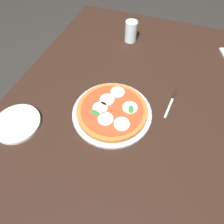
{
  "coord_description": "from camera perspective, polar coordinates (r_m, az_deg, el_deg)",
  "views": [
    {
      "loc": [
        0.54,
        0.1,
        1.35
      ],
      "look_at": [
        0.11,
        -0.06,
        0.71
      ],
      "focal_mm": 30.87,
      "sensor_mm": 36.0,
      "label": 1
    }
  ],
  "objects": [
    {
      "name": "pizza",
      "position": [
        0.78,
        0.04,
        0.59
      ],
      "size": [
        0.29,
        0.29,
        0.03
      ],
      "color": "#B27033",
      "rests_on": "serving_tray"
    },
    {
      "name": "serving_tray",
      "position": [
        0.79,
        -0.0,
        -0.17
      ],
      "size": [
        0.32,
        0.32,
        0.01
      ],
      "primitive_type": "cylinder",
      "color": "#B2B2B7",
      "rests_on": "dining_table"
    },
    {
      "name": "glass_cup",
      "position": [
        1.14,
        5.64,
        22.66
      ],
      "size": [
        0.07,
        0.07,
        0.11
      ],
      "primitive_type": "cylinder",
      "color": "silver",
      "rests_on": "dining_table"
    },
    {
      "name": "knife",
      "position": [
        0.88,
        17.5,
        3.85
      ],
      "size": [
        0.17,
        0.03,
        0.01
      ],
      "color": "black",
      "rests_on": "dining_table"
    },
    {
      "name": "dining_table",
      "position": [
        0.91,
        5.78,
        0.75
      ],
      "size": [
        1.4,
        1.08,
        0.7
      ],
      "color": "black",
      "rests_on": "ground_plane"
    },
    {
      "name": "plate_white",
      "position": [
        0.85,
        -26.3,
        -3.02
      ],
      "size": [
        0.18,
        0.18,
        0.01
      ],
      "primitive_type": "cylinder",
      "color": "white",
      "rests_on": "dining_table"
    },
    {
      "name": "ground_plane",
      "position": [
        1.46,
        3.73,
        -13.92
      ],
      "size": [
        6.0,
        6.0,
        0.0
      ],
      "primitive_type": "plane",
      "color": "#2D2B28"
    }
  ]
}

